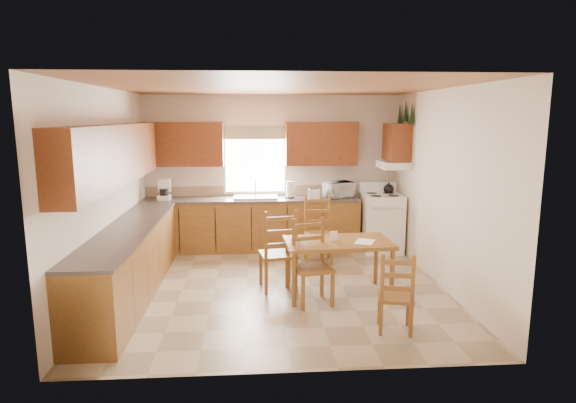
{
  "coord_description": "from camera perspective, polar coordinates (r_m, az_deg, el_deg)",
  "views": [
    {
      "loc": [
        -0.32,
        -6.33,
        2.34
      ],
      "look_at": [
        0.15,
        0.3,
        1.15
      ],
      "focal_mm": 30.0,
      "sensor_mm": 36.0,
      "label": 1
    }
  ],
  "objects": [
    {
      "name": "pine_decal_a",
      "position": [
        8.06,
        14.45,
        10.12
      ],
      "size": [
        0.22,
        0.22,
        0.36
      ],
      "primitive_type": "cone",
      "color": "black",
      "rests_on": "wall_right"
    },
    {
      "name": "range_hood",
      "position": [
        8.36,
        12.33,
        4.29
      ],
      "size": [
        0.44,
        0.62,
        0.12
      ],
      "primitive_type": "cube",
      "color": "white",
      "rests_on": "wall_right"
    },
    {
      "name": "stove",
      "position": [
        8.52,
        11.01,
        -2.57
      ],
      "size": [
        0.68,
        0.71,
        0.98
      ],
      "primitive_type": "cube",
      "rotation": [
        0.0,
        0.0,
        -0.03
      ],
      "color": "white",
      "rests_on": "floor"
    },
    {
      "name": "lower_cab_back",
      "position": [
        8.49,
        -4.33,
        -2.81
      ],
      "size": [
        3.75,
        0.6,
        0.88
      ],
      "primitive_type": "cube",
      "color": "brown",
      "rests_on": "floor"
    },
    {
      "name": "window_valance",
      "position": [
        8.52,
        -3.96,
        8.18
      ],
      "size": [
        1.19,
        0.01,
        0.24
      ],
      "primitive_type": "cube",
      "color": "#4A5F35",
      "rests_on": "wall_back"
    },
    {
      "name": "upper_cab_stove",
      "position": [
        8.34,
        12.76,
        6.88
      ],
      "size": [
        0.33,
        0.62,
        0.62
      ],
      "primitive_type": "cube",
      "color": "brown",
      "rests_on": "wall_right"
    },
    {
      "name": "wall_left",
      "position": [
        6.69,
        -20.78,
        0.98
      ],
      "size": [
        4.5,
        4.5,
        0.0
      ],
      "primitive_type": "plane",
      "color": "beige",
      "rests_on": "floor"
    },
    {
      "name": "counter_left",
      "position": [
        6.55,
        -18.39,
        -3.08
      ],
      "size": [
        0.63,
        3.6,
        0.04
      ],
      "primitive_type": "cube",
      "color": "#50433E",
      "rests_on": "lower_cab_left"
    },
    {
      "name": "dining_table",
      "position": [
        6.41,
        5.91,
        -7.82
      ],
      "size": [
        1.41,
        0.86,
        0.73
      ],
      "primitive_type": "cube",
      "rotation": [
        0.0,
        0.0,
        0.06
      ],
      "color": "brown",
      "rests_on": "floor"
    },
    {
      "name": "upper_cab_back_left",
      "position": [
        8.51,
        -12.43,
        6.65
      ],
      "size": [
        1.41,
        0.33,
        0.75
      ],
      "primitive_type": "cube",
      "color": "brown",
      "rests_on": "wall_back"
    },
    {
      "name": "microwave",
      "position": [
        8.51,
        6.04,
        1.41
      ],
      "size": [
        0.55,
        0.48,
        0.27
      ],
      "primitive_type": "imported",
      "rotation": [
        0.0,
        0.0,
        0.41
      ],
      "color": "white",
      "rests_on": "counter_back"
    },
    {
      "name": "chair_far_right",
      "position": [
        7.72,
        3.66,
        -3.42
      ],
      "size": [
        0.45,
        0.43,
        1.06
      ],
      "primitive_type": "cube",
      "rotation": [
        0.0,
        0.0,
        -0.02
      ],
      "color": "brown",
      "rests_on": "floor"
    },
    {
      "name": "lower_cab_left",
      "position": [
        6.66,
        -18.17,
        -6.93
      ],
      "size": [
        0.6,
        3.6,
        0.88
      ],
      "primitive_type": "cube",
      "color": "brown",
      "rests_on": "floor"
    },
    {
      "name": "upper_cab_left",
      "position": [
        6.44,
        -20.03,
        5.23
      ],
      "size": [
        0.33,
        3.6,
        0.75
      ],
      "primitive_type": "cube",
      "color": "brown",
      "rests_on": "wall_left"
    },
    {
      "name": "chair_near_left",
      "position": [
        6.55,
        -1.21,
        -5.67
      ],
      "size": [
        0.53,
        0.52,
        1.11
      ],
      "primitive_type": "cube",
      "rotation": [
        0.0,
        0.0,
        3.31
      ],
      "color": "brown",
      "rests_on": "floor"
    },
    {
      "name": "chair_far_left",
      "position": [
        6.04,
        2.98,
        -7.31
      ],
      "size": [
        0.53,
        0.51,
        1.06
      ],
      "primitive_type": "cube",
      "rotation": [
        0.0,
        0.0,
        0.23
      ],
      "color": "brown",
      "rests_on": "floor"
    },
    {
      "name": "toaster",
      "position": [
        8.35,
        3.09,
        0.92
      ],
      "size": [
        0.21,
        0.14,
        0.16
      ],
      "primitive_type": "cube",
      "rotation": [
        0.0,
        0.0,
        -0.04
      ],
      "color": "white",
      "rests_on": "counter_back"
    },
    {
      "name": "upper_cab_back_right",
      "position": [
        8.51,
        3.96,
        6.86
      ],
      "size": [
        1.25,
        0.33,
        0.75
      ],
      "primitive_type": "cube",
      "color": "brown",
      "rests_on": "wall_back"
    },
    {
      "name": "chair_near_right",
      "position": [
        5.46,
        12.64,
        -10.37
      ],
      "size": [
        0.44,
        0.43,
        0.89
      ],
      "primitive_type": "cube",
      "rotation": [
        0.0,
        0.0,
        2.94
      ],
      "color": "brown",
      "rests_on": "floor"
    },
    {
      "name": "window_frame",
      "position": [
        8.58,
        -3.92,
        4.84
      ],
      "size": [
        1.13,
        0.02,
        1.18
      ],
      "primitive_type": "cube",
      "color": "white",
      "rests_on": "wall_back"
    },
    {
      "name": "table_card",
      "position": [
        6.28,
        5.42,
        -4.1
      ],
      "size": [
        0.1,
        0.05,
        0.13
      ],
      "primitive_type": "cube",
      "rotation": [
        0.0,
        0.0,
        0.31
      ],
      "color": "white",
      "rests_on": "dining_table"
    },
    {
      "name": "wall_back",
      "position": [
        8.64,
        -1.92,
        3.56
      ],
      "size": [
        4.5,
        4.5,
        0.0
      ],
      "primitive_type": "plane",
      "color": "beige",
      "rests_on": "floor"
    },
    {
      "name": "paper_towel",
      "position": [
        8.38,
        0.19,
        1.41
      ],
      "size": [
        0.14,
        0.14,
        0.29
      ],
      "primitive_type": "cylinder",
      "rotation": [
        0.0,
        0.0,
        -0.16
      ],
      "color": "white",
      "rests_on": "counter_back"
    },
    {
      "name": "floor",
      "position": [
        6.75,
        -1.11,
        -10.12
      ],
      "size": [
        4.5,
        4.5,
        0.0
      ],
      "primitive_type": "plane",
      "color": "tan",
      "rests_on": "ground"
    },
    {
      "name": "wall_front",
      "position": [
        4.21,
        0.43,
        -3.44
      ],
      "size": [
        4.5,
        4.5,
        0.0
      ],
      "primitive_type": "plane",
      "color": "beige",
      "rests_on": "floor"
    },
    {
      "name": "window_pane",
      "position": [
        8.58,
        -3.92,
        4.84
      ],
      "size": [
        1.05,
        0.01,
        1.1
      ],
      "primitive_type": "cube",
      "color": "white",
      "rests_on": "wall_back"
    },
    {
      "name": "table_paper",
      "position": [
        6.31,
        9.1,
        -4.72
      ],
      "size": [
        0.33,
        0.36,
        0.0
      ],
      "primitive_type": "cube",
      "rotation": [
        0.0,
        0.0,
        -0.43
      ],
      "color": "white",
      "rests_on": "dining_table"
    },
    {
      "name": "sink_basin",
      "position": [
        8.39,
        -3.87,
        0.53
      ],
      "size": [
        0.75,
        0.45,
        0.04
      ],
      "primitive_type": "cube",
      "color": "silver",
      "rests_on": "counter_back"
    },
    {
      "name": "wall_right",
      "position": [
        6.9,
        17.86,
        1.42
      ],
      "size": [
        4.5,
        4.5,
        0.0
      ],
      "primitive_type": "plane",
      "color": "beige",
      "rests_on": "floor"
    },
    {
      "name": "pine_decal_b",
      "position": [
        8.37,
        13.77,
        10.41
      ],
      "size": [
        0.22,
        0.22,
        0.36
      ],
      "primitive_type": "cone",
      "color": "black",
      "rests_on": "wall_right"
    },
    {
      "name": "coffeemaker",
      "position": [
        8.47,
        -14.5,
        1.46
      ],
      "size": [
        0.31,
        0.33,
        0.38
      ],
      "primitive_type": "cube",
      "rotation": [
        0.0,
        0.0,
        0.41
      ],
      "color": "white",
      "rests_on": "counter_back"
    },
    {
      "name": "backsplash",
      "position": [
        8.67,
        -4.38,
        1.29
      ],
      "size": [
        3.75,
        0.01,
        0.18
      ],
      "primitive_type": "cube",
      "color": "#987E62",
      "rests_on": "counter_back"
    },
    {
      "name": "pine_decal_c",
      "position": [
        8.67,
        13.11,
        10.16
      ],
      "size": [
        0.22,
        0.22,
        0.36
      ],
      "primitive_type": "cone",
      "color": "black",
      "rests_on": "wall_right"
    },
    {
      "name": "counter_back",
      "position": [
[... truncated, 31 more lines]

